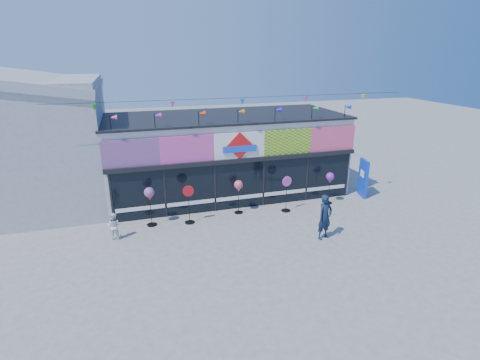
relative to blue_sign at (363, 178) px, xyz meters
name	(u,v)px	position (x,y,z in m)	size (l,w,h in m)	color
ground	(264,240)	(-6.59, -3.11, -0.98)	(80.00, 80.00, 0.00)	slate
kite_shop	(226,154)	(-6.59, 2.83, 1.07)	(16.00, 5.70, 5.31)	silver
neighbour_building	(14,141)	(-16.59, 3.89, 2.22)	(8.18, 7.20, 6.87)	#A7AAAD
blue_sign	(363,178)	(0.00, 0.00, 0.00)	(0.37, 0.98, 1.95)	#0D39C6
spinner_0	(150,195)	(-10.81, -0.42, 0.42)	(0.44, 0.44, 1.75)	black
spinner_1	(189,203)	(-9.19, -0.66, -0.06)	(0.49, 0.44, 1.74)	black
spinner_2	(239,187)	(-6.81, -0.25, 0.30)	(0.41, 0.41, 1.61)	black
spinner_3	(287,193)	(-4.59, -0.68, -0.07)	(0.48, 0.44, 1.72)	black
spinner_4	(330,179)	(-2.18, -0.40, 0.30)	(0.41, 0.41, 1.60)	black
adult_man	(325,217)	(-4.23, -3.66, -0.05)	(0.68, 0.44, 1.86)	#111F38
child	(114,226)	(-12.32, -1.26, -0.42)	(0.54, 0.31, 1.12)	white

